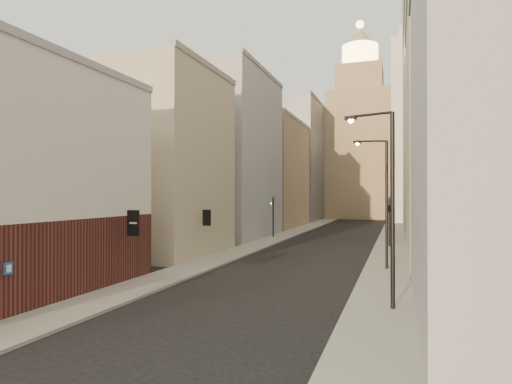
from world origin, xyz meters
name	(u,v)px	position (x,y,z in m)	size (l,w,h in m)	color
sidewalk_left	(301,230)	(-6.50, 55.00, 0.07)	(3.00, 140.00, 0.15)	gray
sidewalk_right	(393,232)	(6.50, 55.00, 0.07)	(3.00, 140.00, 0.15)	gray
near_building_left	(11,179)	(-10.99, 9.00, 6.02)	(8.30, 23.04, 12.30)	#572823
left_bldg_beige	(168,164)	(-12.00, 26.00, 8.00)	(8.00, 12.00, 16.00)	#B3A78D
left_bldg_grey	(234,156)	(-12.00, 42.00, 10.00)	(8.00, 16.00, 20.00)	#9A9B9F
left_bldg_tan	(274,175)	(-12.00, 60.00, 8.50)	(8.00, 18.00, 17.00)	#9D8059
left_bldg_wingrid	(301,162)	(-12.00, 80.00, 12.00)	(8.00, 20.00, 24.00)	gray
right_bldg_beige	(461,135)	(12.00, 30.00, 10.00)	(8.00, 16.00, 20.00)	#B3A78D
right_bldg_wingrid	(438,132)	(12.00, 50.00, 13.00)	(8.00, 20.00, 26.00)	gray
highrise	(461,83)	(18.00, 78.00, 25.66)	(21.00, 23.00, 51.20)	gray
clock_tower	(360,140)	(-1.00, 92.00, 17.63)	(14.00, 14.00, 44.90)	#9D8059
white_tower	(414,124)	(10.00, 78.00, 18.61)	(8.00, 8.00, 41.50)	silver
streetlamp_near	(387,197)	(6.84, 12.91, 5.14)	(2.29, 0.87, 9.01)	black
streetlamp_mid	(383,196)	(6.31, 23.50, 5.15)	(2.32, 0.75, 9.02)	black
traffic_light_left	(273,209)	(-7.04, 42.16, 3.47)	(0.57, 0.48, 5.00)	black
traffic_light_right	(389,209)	(6.44, 36.95, 3.82)	(0.69, 0.69, 5.00)	black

